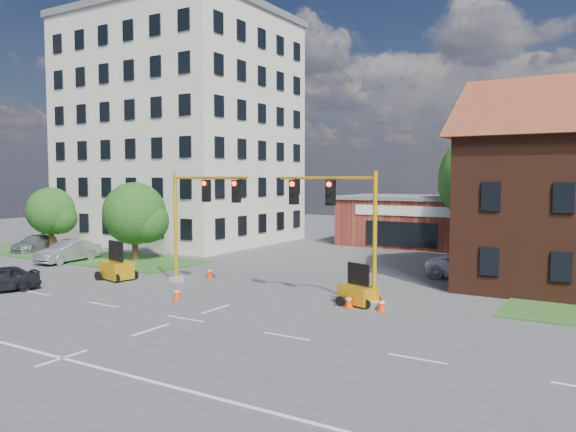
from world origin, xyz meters
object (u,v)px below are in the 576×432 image
(trailer_east, at_px, (358,293))
(signal_mast_east, at_px, (342,220))
(trailer_west, at_px, (116,268))
(signal_mast_west, at_px, (198,214))
(pickup_white, at_px, (470,267))

(trailer_east, bearing_deg, signal_mast_east, -153.90)
(trailer_west, bearing_deg, trailer_east, 18.00)
(signal_mast_west, xyz_separation_m, signal_mast_east, (8.71, 0.00, 0.00))
(signal_mast_west, height_order, signal_mast_east, same)
(trailer_east, xyz_separation_m, pickup_white, (2.80, 9.69, 0.12))
(pickup_white, bearing_deg, trailer_east, 157.09)
(signal_mast_west, height_order, trailer_west, signal_mast_west)
(pickup_white, bearing_deg, trailer_west, 115.71)
(signal_mast_west, xyz_separation_m, trailer_east, (9.52, 0.11, -3.34))
(signal_mast_west, distance_m, trailer_east, 10.08)
(trailer_west, xyz_separation_m, pickup_white, (17.40, 11.08, 0.03))
(signal_mast_east, bearing_deg, signal_mast_west, 180.00)
(trailer_east, bearing_deg, pickup_white, 92.40)
(signal_mast_west, bearing_deg, trailer_west, -165.88)
(signal_mast_west, height_order, trailer_east, signal_mast_west)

